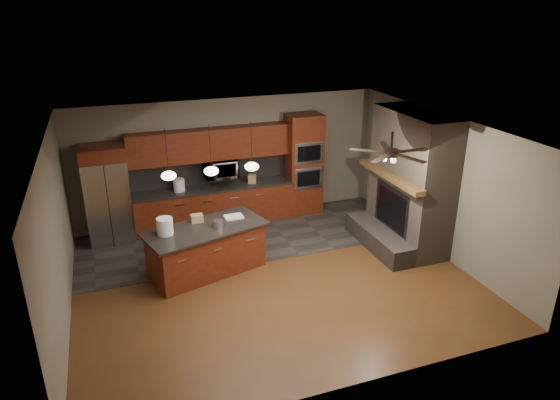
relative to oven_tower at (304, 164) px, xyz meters
name	(u,v)px	position (x,y,z in m)	size (l,w,h in m)	color
ground	(273,277)	(-1.70, -2.69, -1.19)	(7.00, 7.00, 0.00)	brown
ceiling	(272,130)	(-1.70, -2.69, 1.61)	(7.00, 6.00, 0.02)	white
back_wall	(230,160)	(-1.70, 0.31, 0.21)	(7.00, 0.02, 2.80)	gray
right_wall	(440,185)	(1.80, -2.69, 0.21)	(0.02, 6.00, 2.80)	gray
left_wall	(56,238)	(-5.20, -2.69, 0.21)	(0.02, 6.00, 2.80)	gray
slate_tile_patch	(246,237)	(-1.70, -0.89, -1.19)	(7.00, 2.40, 0.01)	#33312E
fireplace_column	(408,186)	(1.34, -2.29, 0.11)	(1.30, 2.10, 2.80)	brown
back_cabinetry	(213,187)	(-2.18, 0.05, -0.30)	(3.59, 0.64, 2.20)	maroon
oven_tower	(304,164)	(0.00, 0.00, 0.00)	(0.80, 0.63, 2.38)	maroon
microwave	(221,168)	(-1.98, 0.06, 0.11)	(0.73, 0.41, 0.50)	silver
refrigerator	(107,195)	(-4.41, -0.07, -0.15)	(0.89, 0.75, 2.09)	silver
kitchen_island	(207,250)	(-2.79, -2.08, -0.73)	(2.41, 1.58, 0.92)	maroon
white_bucket	(165,226)	(-3.51, -2.11, -0.12)	(0.29, 0.29, 0.31)	white
paint_can	(218,223)	(-2.55, -2.12, -0.21)	(0.19, 0.19, 0.13)	silver
paint_tray	(234,217)	(-2.18, -1.82, -0.25)	(0.35, 0.24, 0.03)	white
cardboard_box	(197,218)	(-2.88, -1.78, -0.20)	(0.23, 0.16, 0.14)	tan
counter_bucket	(179,185)	(-2.92, 0.01, -0.15)	(0.24, 0.24, 0.28)	white
counter_box	(252,179)	(-1.28, -0.04, -0.19)	(0.18, 0.14, 0.20)	tan
pendant_left	(169,176)	(-3.35, -1.99, 0.77)	(0.26, 0.26, 0.92)	black
pendant_center	(211,171)	(-2.60, -1.99, 0.77)	(0.26, 0.26, 0.92)	black
pendant_right	(252,166)	(-1.85, -1.99, 0.77)	(0.26, 0.26, 0.92)	black
ceiling_fan	(391,152)	(0.10, -3.49, 1.27)	(1.27, 1.33, 0.41)	black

